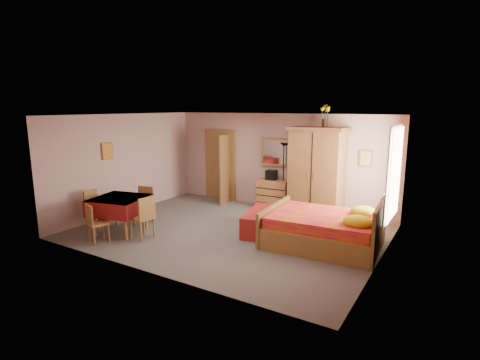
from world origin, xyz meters
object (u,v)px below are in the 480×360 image
Objects in this scene: chair_north at (143,206)px; chest_of_drawers at (273,194)px; wardrobe at (317,172)px; sunflower_vase at (325,116)px; wall_mirror at (278,152)px; stereo at (271,175)px; floor_lamp at (283,176)px; chair_west at (98,209)px; chair_east at (142,217)px; bench at (260,221)px; chair_south at (98,223)px; bed at (324,220)px; dining_table at (121,215)px.

chest_of_drawers is at bearing -141.39° from chair_north.
sunflower_vase is at bearing 19.54° from wardrobe.
sunflower_vase is (1.37, -0.20, 1.01)m from wall_mirror.
stereo is 2.16m from sunflower_vase.
floor_lamp is 2.06× the size of chair_west.
chair_east reaches higher than chair_north.
bench is at bearing -175.11° from chair_north.
chest_of_drawers is 0.38× the size of wardrobe.
chair_south reaches higher than chest_of_drawers.
bed is 2.75× the size of chair_south.
dining_table is at bearing 78.31° from chair_north.
dining_table is at bearing -122.97° from chest_of_drawers.
chair_north reaches higher than bench.
dining_table reaches higher than bench.
sunflower_vase is (1.13, -0.09, 1.64)m from floor_lamp.
stereo is 3.52m from chair_north.
bench is (-0.63, -1.83, -0.90)m from wardrobe.
stereo is at bearing 134.09° from bed.
wall_mirror reaches higher than chair_east.
bed is 1.57× the size of bench.
dining_table is 1.23× the size of chair_west.
dining_table is at bearing -121.58° from wall_mirror.
bench is at bearing 60.95° from chair_south.
bench is (0.66, -1.87, -0.70)m from stereo.
bed reaches higher than bench.
chair_south is at bearing -114.40° from stereo.
chair_west is (-2.67, -3.61, -0.50)m from stereo.
chair_east is at bearing -1.41° from dining_table.
sunflower_vase is at bearing -11.32° from wall_mirror.
bench is (0.35, -1.97, -0.68)m from floor_lamp.
dining_table is (-2.06, -3.54, -0.00)m from chest_of_drawers.
wardrobe is 2.56× the size of chair_west.
chair_north is at bearing -129.32° from chest_of_drawers.
chair_east is (0.68, -0.02, 0.06)m from dining_table.
chair_south is at bearing 80.03° from chair_north.
stereo is 4.65m from chair_south.
chair_east is at bearing -113.98° from chest_of_drawers.
bench is at bearing 32.32° from dining_table.
wall_mirror is 0.64m from stereo.
sunflower_vase reaches higher than bed.
chair_south is (-3.35, -4.21, -2.15)m from sunflower_vase.
wall_mirror reaches higher than chair_south.
floor_lamp is at bearing 19.91° from chest_of_drawers.
stereo is 2.93m from bed.
bench is 3.76m from chair_west.
chair_west is (-2.74, -3.61, 0.04)m from chest_of_drawers.
stereo reaches higher than chair_west.
sunflower_vase is 0.24× the size of bed.
chair_north is at bearing -125.51° from stereo.
floor_lamp is 2.24× the size of chair_south.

